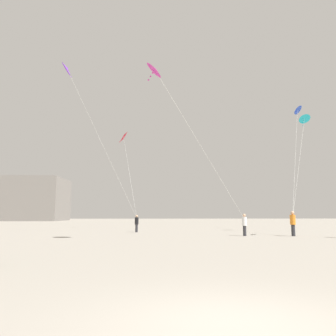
{
  "coord_description": "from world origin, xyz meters",
  "views": [
    {
      "loc": [
        -1.26,
        -4.94,
        1.56
      ],
      "look_at": [
        0.0,
        17.17,
        4.69
      ],
      "focal_mm": 35.75,
      "sensor_mm": 36.0,
      "label": 1
    }
  ],
  "objects_px": {
    "kite_crimson_delta": "(123,138)",
    "kite_cyan_diamond": "(304,119)",
    "person_in_orange": "(293,222)",
    "kite_violet_diamond": "(67,69)",
    "kite_magenta_diamond": "(155,71)",
    "kite_cobalt_diamond": "(297,111)",
    "person_in_white": "(244,224)",
    "person_in_black": "(137,223)",
    "building_left_hall": "(24,199)"
  },
  "relations": [
    {
      "from": "person_in_black",
      "to": "kite_cyan_diamond",
      "type": "xyz_separation_m",
      "value": [
        16.1,
        -0.92,
        9.91
      ]
    },
    {
      "from": "kite_violet_diamond",
      "to": "kite_cobalt_diamond",
      "type": "bearing_deg",
      "value": 19.35
    },
    {
      "from": "person_in_white",
      "to": "kite_crimson_delta",
      "type": "xyz_separation_m",
      "value": [
        -10.38,
        13.82,
        9.82
      ]
    },
    {
      "from": "person_in_white",
      "to": "kite_cobalt_diamond",
      "type": "relative_size",
      "value": 0.13
    },
    {
      "from": "person_in_white",
      "to": "kite_cyan_diamond",
      "type": "xyz_separation_m",
      "value": [
        7.7,
        5.18,
        9.86
      ]
    },
    {
      "from": "person_in_orange",
      "to": "person_in_black",
      "type": "xyz_separation_m",
      "value": [
        -11.96,
        6.58,
        -0.16
      ]
    },
    {
      "from": "person_in_orange",
      "to": "person_in_black",
      "type": "distance_m",
      "value": 13.66
    },
    {
      "from": "kite_violet_diamond",
      "to": "kite_crimson_delta",
      "type": "distance_m",
      "value": 12.58
    },
    {
      "from": "kite_cobalt_diamond",
      "to": "person_in_orange",
      "type": "bearing_deg",
      "value": -118.54
    },
    {
      "from": "kite_magenta_diamond",
      "to": "person_in_white",
      "type": "bearing_deg",
      "value": 38.79
    },
    {
      "from": "kite_violet_diamond",
      "to": "kite_cyan_diamond",
      "type": "height_order",
      "value": "kite_violet_diamond"
    },
    {
      "from": "kite_cobalt_diamond",
      "to": "kite_crimson_delta",
      "type": "bearing_deg",
      "value": 171.49
    },
    {
      "from": "kite_magenta_diamond",
      "to": "kite_cobalt_diamond",
      "type": "bearing_deg",
      "value": 44.55
    },
    {
      "from": "kite_crimson_delta",
      "to": "kite_cyan_diamond",
      "type": "bearing_deg",
      "value": -25.54
    },
    {
      "from": "person_in_orange",
      "to": "kite_cyan_diamond",
      "type": "relative_size",
      "value": 0.19
    },
    {
      "from": "kite_cobalt_diamond",
      "to": "kite_violet_diamond",
      "type": "distance_m",
      "value": 25.55
    },
    {
      "from": "kite_crimson_delta",
      "to": "kite_cyan_diamond",
      "type": "relative_size",
      "value": 1.01
    },
    {
      "from": "kite_cobalt_diamond",
      "to": "kite_violet_diamond",
      "type": "height_order",
      "value": "kite_violet_diamond"
    },
    {
      "from": "kite_crimson_delta",
      "to": "person_in_white",
      "type": "bearing_deg",
      "value": -53.09
    },
    {
      "from": "kite_cyan_diamond",
      "to": "kite_cobalt_diamond",
      "type": "bearing_deg",
      "value": 70.35
    },
    {
      "from": "kite_crimson_delta",
      "to": "kite_cyan_diamond",
      "type": "height_order",
      "value": "kite_crimson_delta"
    },
    {
      "from": "kite_magenta_diamond",
      "to": "kite_crimson_delta",
      "type": "distance_m",
      "value": 19.7
    },
    {
      "from": "person_in_black",
      "to": "person_in_orange",
      "type": "bearing_deg",
      "value": 87.32
    },
    {
      "from": "building_left_hall",
      "to": "kite_cobalt_diamond",
      "type": "bearing_deg",
      "value": -49.73
    },
    {
      "from": "kite_magenta_diamond",
      "to": "building_left_hall",
      "type": "distance_m",
      "value": 86.62
    },
    {
      "from": "person_in_white",
      "to": "person_in_orange",
      "type": "bearing_deg",
      "value": 125.88
    },
    {
      "from": "kite_magenta_diamond",
      "to": "building_left_hall",
      "type": "relative_size",
      "value": 0.43
    },
    {
      "from": "person_in_black",
      "to": "kite_magenta_diamond",
      "type": "distance_m",
      "value": 15.2
    },
    {
      "from": "person_in_black",
      "to": "kite_cobalt_diamond",
      "type": "height_order",
      "value": "kite_cobalt_diamond"
    },
    {
      "from": "kite_cyan_diamond",
      "to": "kite_magenta_diamond",
      "type": "bearing_deg",
      "value": -143.69
    },
    {
      "from": "person_in_orange",
      "to": "kite_cyan_diamond",
      "type": "bearing_deg",
      "value": 140.51
    },
    {
      "from": "person_in_orange",
      "to": "kite_magenta_diamond",
      "type": "xyz_separation_m",
      "value": [
        -10.5,
        -5.09,
        9.47
      ]
    },
    {
      "from": "person_in_orange",
      "to": "kite_violet_diamond",
      "type": "xyz_separation_m",
      "value": [
        -17.96,
        2.83,
        12.97
      ]
    },
    {
      "from": "person_in_black",
      "to": "kite_crimson_delta",
      "type": "relative_size",
      "value": 0.16
    },
    {
      "from": "kite_cobalt_diamond",
      "to": "kite_cyan_diamond",
      "type": "distance_m",
      "value": 6.57
    },
    {
      "from": "kite_cyan_diamond",
      "to": "building_left_hall",
      "type": "height_order",
      "value": "building_left_hall"
    },
    {
      "from": "person_in_black",
      "to": "kite_cobalt_diamond",
      "type": "xyz_separation_m",
      "value": [
        18.11,
        4.72,
        12.62
      ]
    },
    {
      "from": "person_in_orange",
      "to": "person_in_white",
      "type": "relative_size",
      "value": 1.12
    },
    {
      "from": "person_in_orange",
      "to": "kite_crimson_delta",
      "type": "distance_m",
      "value": 22.21
    },
    {
      "from": "kite_violet_diamond",
      "to": "kite_magenta_diamond",
      "type": "xyz_separation_m",
      "value": [
        7.46,
        -7.92,
        -3.5
      ]
    },
    {
      "from": "kite_violet_diamond",
      "to": "person_in_orange",
      "type": "bearing_deg",
      "value": -8.97
    },
    {
      "from": "kite_cobalt_diamond",
      "to": "kite_crimson_delta",
      "type": "relative_size",
      "value": 1.27
    },
    {
      "from": "kite_cobalt_diamond",
      "to": "building_left_hall",
      "type": "height_order",
      "value": "kite_cobalt_diamond"
    },
    {
      "from": "person_in_orange",
      "to": "kite_cyan_diamond",
      "type": "xyz_separation_m",
      "value": [
        4.13,
        5.66,
        9.75
      ]
    },
    {
      "from": "kite_violet_diamond",
      "to": "kite_magenta_diamond",
      "type": "relative_size",
      "value": 1.37
    },
    {
      "from": "person_in_white",
      "to": "building_left_hall",
      "type": "relative_size",
      "value": 0.07
    },
    {
      "from": "kite_magenta_diamond",
      "to": "building_left_hall",
      "type": "height_order",
      "value": "building_left_hall"
    },
    {
      "from": "kite_crimson_delta",
      "to": "person_in_orange",
      "type": "bearing_deg",
      "value": -45.72
    },
    {
      "from": "person_in_white",
      "to": "person_in_black",
      "type": "bearing_deg",
      "value": -82.39
    },
    {
      "from": "kite_cyan_diamond",
      "to": "person_in_black",
      "type": "bearing_deg",
      "value": 176.74
    }
  ]
}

